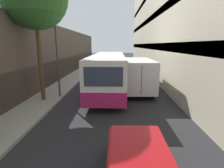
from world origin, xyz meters
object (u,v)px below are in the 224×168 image
object	(u,v)px
car_hatchback	(138,167)
street_lamp	(55,20)
bus	(109,71)
panel_van	(99,62)
box_truck	(136,73)

from	to	relation	value
car_hatchback	street_lamp	bearing A→B (deg)	120.17
bus	panel_van	size ratio (longest dim) A/B	2.50
car_hatchback	bus	distance (m)	11.20
box_truck	panel_van	distance (m)	14.81
box_truck	panel_van	bearing A→B (deg)	108.21
box_truck	car_hatchback	bearing A→B (deg)	-95.55
bus	panel_van	bearing A→B (deg)	99.03
bus	street_lamp	xyz separation A→B (m)	(-3.55, -2.71, 3.90)
bus	box_truck	world-z (taller)	bus
car_hatchback	street_lamp	distance (m)	10.83
street_lamp	car_hatchback	bearing A→B (deg)	-59.83
street_lamp	panel_van	bearing A→B (deg)	85.50
car_hatchback	bus	bearing A→B (deg)	96.80
car_hatchback	box_truck	world-z (taller)	box_truck
bus	box_truck	xyz separation A→B (m)	(2.39, -0.03, -0.13)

